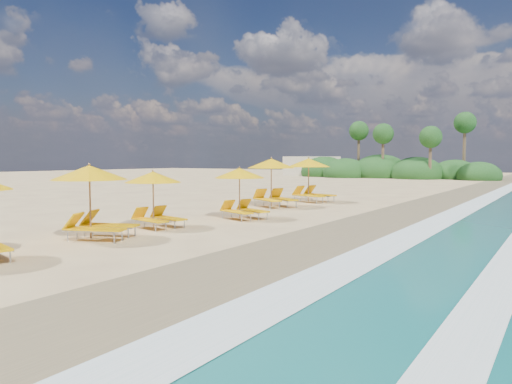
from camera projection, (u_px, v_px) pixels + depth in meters
ground at (256, 224)px, 17.36m from camera, size 160.00×160.00×0.00m
wet_sand at (359, 234)px, 15.16m from camera, size 4.00×160.00×0.01m
surf_foam at (448, 241)px, 13.67m from camera, size 4.00×160.00×0.01m
station_1 at (95, 196)px, 14.17m from camera, size 2.97×2.94×2.29m
station_2 at (156, 195)px, 16.50m from camera, size 2.43×2.31×2.03m
station_3 at (242, 190)px, 18.96m from camera, size 2.70×2.65×2.11m
station_4 at (273, 179)px, 23.79m from camera, size 3.35×3.35×2.50m
station_5 at (311, 177)px, 26.48m from camera, size 3.12×3.02×2.52m
treeline at (387, 170)px, 60.60m from camera, size 25.80×8.80×9.74m
beach_building at (312, 166)px, 69.30m from camera, size 7.00×5.00×2.80m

